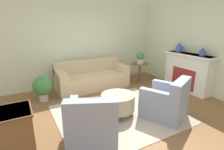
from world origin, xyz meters
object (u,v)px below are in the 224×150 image
Objects in this scene: vase_mantel_near at (179,49)px; ottoman_table at (118,102)px; armchair_right at (167,102)px; armchair_left at (92,123)px; potted_plant_on_side_table at (140,57)px; couch at (92,78)px; vase_mantel_far at (202,53)px; potted_plant_floor at (43,87)px; side_table at (140,69)px.

ottoman_table is at bearing -164.98° from vase_mantel_near.
armchair_left is at bearing 180.00° from armchair_right.
couch is at bearing 170.75° from potted_plant_on_side_table.
vase_mantel_near is at bearing -26.39° from couch.
vase_mantel_near is at bearing 90.00° from vase_mantel_far.
armchair_left reaches higher than couch.
armchair_left reaches higher than potted_plant_floor.
side_table is at bearing -9.25° from couch.
vase_mantel_far is at bearing -90.00° from vase_mantel_near.
armchair_right is at bearing -33.08° from ottoman_table.
armchair_left is 4.11× the size of vase_mantel_near.
couch is 5.45× the size of potted_plant_on_side_table.
potted_plant_on_side_table is at bearing -9.25° from couch.
vase_mantel_far is 1.88m from potted_plant_on_side_table.
potted_plant_on_side_table reaches higher than couch.
potted_plant_on_side_table reaches higher than ottoman_table.
vase_mantel_near is 1.28× the size of vase_mantel_far.
vase_mantel_near reaches higher than couch.
ottoman_table is at bearing -138.72° from potted_plant_on_side_table.
potted_plant_on_side_table reaches higher than side_table.
armchair_right reaches higher than potted_plant_floor.
couch is at bearing 153.61° from vase_mantel_near.
vase_mantel_near is (3.42, 1.26, 0.87)m from armchair_left.
armchair_right is 2.44m from potted_plant_on_side_table.
potted_plant_on_side_table reaches higher than armchair_left.
side_table is (1.83, 1.61, 0.15)m from ottoman_table.
ottoman_table is 1.12× the size of side_table.
couch is 1.53m from potted_plant_floor.
couch is at bearing 84.58° from ottoman_table.
potted_plant_on_side_table is (2.68, 2.18, 0.53)m from armchair_left.
potted_plant_on_side_table reaches higher than armchair_right.
couch is 2.65m from armchair_left.
potted_plant_floor is (-1.49, -0.30, 0.07)m from couch.
couch is 2.98× the size of ottoman_table.
potted_plant_floor reaches higher than ottoman_table.
vase_mantel_far reaches higher than potted_plant_on_side_table.
vase_mantel_far is at bearing -2.05° from ottoman_table.
ottoman_table is (-0.87, 0.57, -0.03)m from armchair_right.
ottoman_table is 2.78× the size of vase_mantel_near.
vase_mantel_near reaches higher than armchair_right.
potted_plant_on_side_table is at bearing 39.09° from armchair_left.
armchair_left is 1.66× the size of side_table.
couch is 2.02× the size of armchair_right.
vase_mantel_near is (0.74, -0.92, 0.76)m from side_table.
vase_mantel_far is at bearing -23.30° from potted_plant_floor.
side_table reaches higher than ottoman_table.
potted_plant_floor is at bearing 167.08° from vase_mantel_near.
ottoman_table is 2.50m from potted_plant_on_side_table.
vase_mantel_near is (2.40, -1.19, 0.90)m from couch.
side_table is at bearing 41.28° from ottoman_table.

